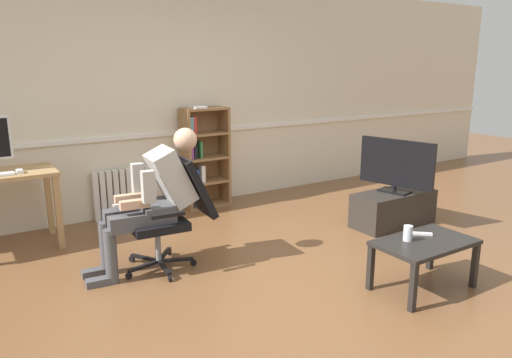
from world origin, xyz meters
name	(u,v)px	position (x,y,z in m)	size (l,w,h in m)	color
ground_plane	(297,288)	(0.00, 0.00, 0.00)	(18.00, 18.00, 0.00)	brown
back_wall	(163,97)	(0.00, 2.65, 1.35)	(12.00, 0.13, 2.70)	beige
computer_mouse	(20,171)	(-1.69, 2.03, 0.77)	(0.06, 0.10, 0.03)	white
bookshelf	(202,158)	(0.38, 2.44, 0.61)	(0.56, 0.29, 1.25)	olive
radiator	(126,193)	(-0.56, 2.54, 0.28)	(0.73, 0.08, 0.57)	white
office_chair	(174,208)	(-0.63, 0.94, 0.52)	(0.83, 0.62, 0.97)	black
person_seated	(153,197)	(-0.81, 0.96, 0.65)	(1.02, 0.41, 1.21)	#4C4C51
tv_stand	(393,208)	(1.82, 0.66, 0.19)	(0.95, 0.41, 0.37)	#2D2823
tv_screen	(396,165)	(1.82, 0.66, 0.68)	(0.27, 0.83, 0.58)	black
coffee_table	(425,247)	(0.83, -0.53, 0.35)	(0.79, 0.48, 0.40)	black
drinking_glass	(408,233)	(0.71, -0.46, 0.46)	(0.07, 0.07, 0.12)	silver
spare_remote	(423,234)	(0.92, -0.44, 0.41)	(0.04, 0.15, 0.02)	white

